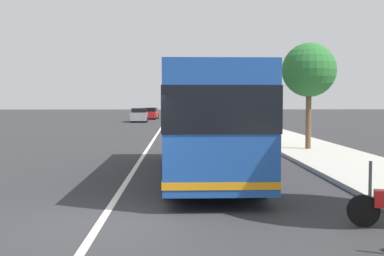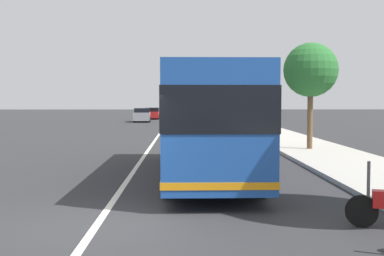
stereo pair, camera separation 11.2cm
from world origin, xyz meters
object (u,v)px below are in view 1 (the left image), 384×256
object	(u,v)px
coach_bus	(206,118)
car_side_street	(187,119)
car_behind_bus	(150,113)
roadside_tree_mid_block	(309,71)
car_oncoming	(193,116)
car_ahead_same_lane	(139,115)

from	to	relation	value
coach_bus	car_side_street	xyz separation A→B (m)	(27.25, 0.12, -1.12)
car_behind_bus	roadside_tree_mid_block	xyz separation A→B (m)	(-37.67, -9.61, 3.05)
roadside_tree_mid_block	car_oncoming	bearing A→B (deg)	9.24
car_side_street	coach_bus	bearing A→B (deg)	176.70
car_behind_bus	car_oncoming	bearing A→B (deg)	30.45
car_side_street	car_ahead_same_lane	xyz separation A→B (m)	(9.62, 5.07, -0.00)
car_ahead_same_lane	roadside_tree_mid_block	bearing A→B (deg)	16.60
car_side_street	car_behind_bus	size ratio (longest dim) A/B	1.05
coach_bus	roadside_tree_mid_block	size ratio (longest dim) A/B	2.03
car_ahead_same_lane	roadside_tree_mid_block	xyz separation A→B (m)	(-29.88, -10.34, 3.03)
car_side_street	car_oncoming	size ratio (longest dim) A/B	1.08
car_oncoming	car_ahead_same_lane	distance (m)	6.18
coach_bus	car_oncoming	world-z (taller)	coach_bus
coach_bus	car_side_street	world-z (taller)	coach_bus
car_behind_bus	car_side_street	bearing A→B (deg)	17.20
car_oncoming	car_behind_bus	size ratio (longest dim) A/B	0.98
car_behind_bus	car_ahead_same_lane	bearing A→B (deg)	-2.15
coach_bus	car_behind_bus	world-z (taller)	coach_bus
car_oncoming	car_ahead_same_lane	world-z (taller)	car_oncoming
roadside_tree_mid_block	car_behind_bus	bearing A→B (deg)	14.31
roadside_tree_mid_block	car_side_street	bearing A→B (deg)	14.58
car_side_street	car_ahead_same_lane	world-z (taller)	car_side_street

